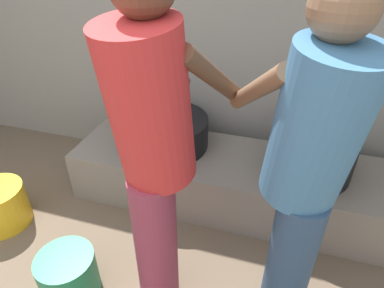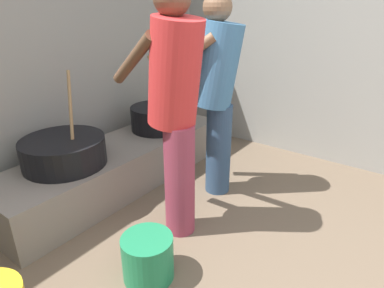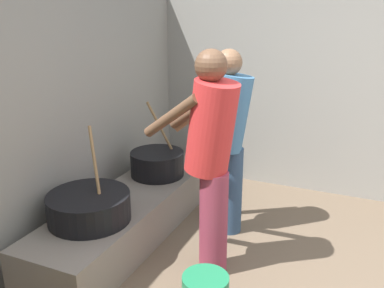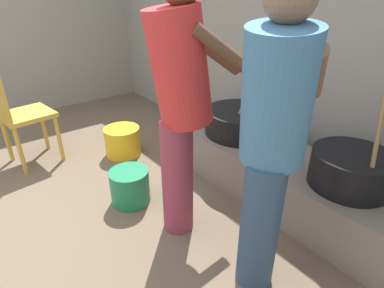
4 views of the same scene
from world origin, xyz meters
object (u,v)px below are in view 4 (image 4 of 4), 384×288
at_px(cooking_pot_secondary, 351,169).
at_px(bucket_green_plastic, 130,186).
at_px(cook_in_red_shirt, 181,99).
at_px(bucket_yellow_plastic, 123,141).
at_px(cook_in_blue_shirt, 272,135).
at_px(cooking_pot_main, 241,122).
at_px(chair_yellow, 18,113).

bearing_deg(cooking_pot_secondary, bucket_green_plastic, -140.26).
height_order(cooking_pot_secondary, cook_in_red_shirt, cook_in_red_shirt).
bearing_deg(bucket_yellow_plastic, cook_in_blue_shirt, -2.25).
bearing_deg(bucket_green_plastic, bucket_yellow_plastic, 157.06).
relative_size(cooking_pot_main, chair_yellow, 0.75).
relative_size(cooking_pot_main, cook_in_red_shirt, 0.41).
distance_m(cooking_pot_secondary, bucket_yellow_plastic, 1.99).
bearing_deg(cook_in_blue_shirt, bucket_yellow_plastic, 177.75).
height_order(cooking_pot_main, cooking_pot_secondary, cooking_pot_secondary).
height_order(cook_in_red_shirt, chair_yellow, cook_in_red_shirt).
distance_m(cook_in_red_shirt, chair_yellow, 1.73).
relative_size(bucket_yellow_plastic, bucket_green_plastic, 1.16).
distance_m(cook_in_blue_shirt, chair_yellow, 2.28).
xyz_separation_m(cooking_pot_secondary, bucket_yellow_plastic, (-1.85, -0.64, -0.33)).
height_order(cooking_pot_main, bucket_yellow_plastic, cooking_pot_main).
distance_m(cook_in_blue_shirt, bucket_yellow_plastic, 1.90).
relative_size(cooking_pot_secondary, bucket_yellow_plastic, 1.99).
bearing_deg(cooking_pot_main, bucket_green_plastic, -99.90).
bearing_deg(cook_in_blue_shirt, cooking_pot_main, 139.35).
height_order(cooking_pot_main, cook_in_red_shirt, cook_in_red_shirt).
xyz_separation_m(chair_yellow, bucket_yellow_plastic, (0.38, 0.76, -0.36)).
bearing_deg(bucket_yellow_plastic, bucket_green_plastic, -22.94).
distance_m(cook_in_blue_shirt, bucket_green_plastic, 1.29).
distance_m(cook_in_red_shirt, bucket_green_plastic, 0.91).
distance_m(cooking_pot_main, cook_in_blue_shirt, 1.21).
xyz_separation_m(cooking_pot_main, chair_yellow, (-1.27, -1.43, 0.03)).
relative_size(cook_in_red_shirt, bucket_yellow_plastic, 4.68).
relative_size(cook_in_red_shirt, chair_yellow, 1.80).
height_order(chair_yellow, bucket_yellow_plastic, chair_yellow).
height_order(cook_in_red_shirt, bucket_green_plastic, cook_in_red_shirt).
height_order(cooking_pot_secondary, bucket_yellow_plastic, cooking_pot_secondary).
bearing_deg(chair_yellow, cook_in_red_shirt, 21.43).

